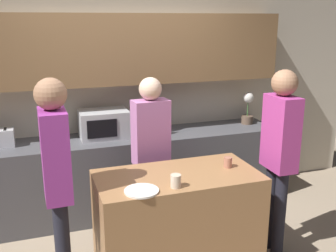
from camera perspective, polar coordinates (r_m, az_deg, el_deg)
back_wall at (r=4.48m, az=-7.40°, el=7.42°), size 6.40×0.40×2.70m
back_counter at (r=4.51m, az=-6.22°, el=-6.93°), size 3.60×0.62×0.89m
kitchen_island at (r=3.46m, az=1.37°, el=-13.94°), size 1.35×0.69×0.90m
microwave at (r=4.33m, az=-9.31°, el=0.30°), size 0.52×0.39×0.30m
toaster at (r=4.31m, az=-23.12°, el=-1.64°), size 0.26×0.16×0.18m
potted_plant at (r=4.92m, az=11.49°, el=2.56°), size 0.14×0.14×0.39m
bottle_0 at (r=4.33m, az=-2.46°, el=-0.06°), size 0.08×0.08×0.28m
bottle_1 at (r=4.36m, az=-0.95°, el=-0.00°), size 0.06×0.06×0.27m
bottle_2 at (r=4.50m, az=-0.07°, el=0.52°), size 0.06×0.06×0.28m
plate_on_island at (r=2.96m, az=-3.86°, el=-9.37°), size 0.26×0.26×0.01m
cup_0 at (r=3.44m, az=8.68°, el=-5.23°), size 0.07×0.07×0.09m
cup_1 at (r=3.01m, az=1.14°, el=-7.99°), size 0.08×0.08×0.10m
person_left at (r=3.77m, az=-2.48°, el=-2.92°), size 0.35×0.22×1.63m
person_center at (r=3.63m, az=15.88°, el=-3.02°), size 0.23×0.34×1.73m
person_right at (r=3.02m, az=-15.86°, el=-6.48°), size 0.23×0.34×1.75m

